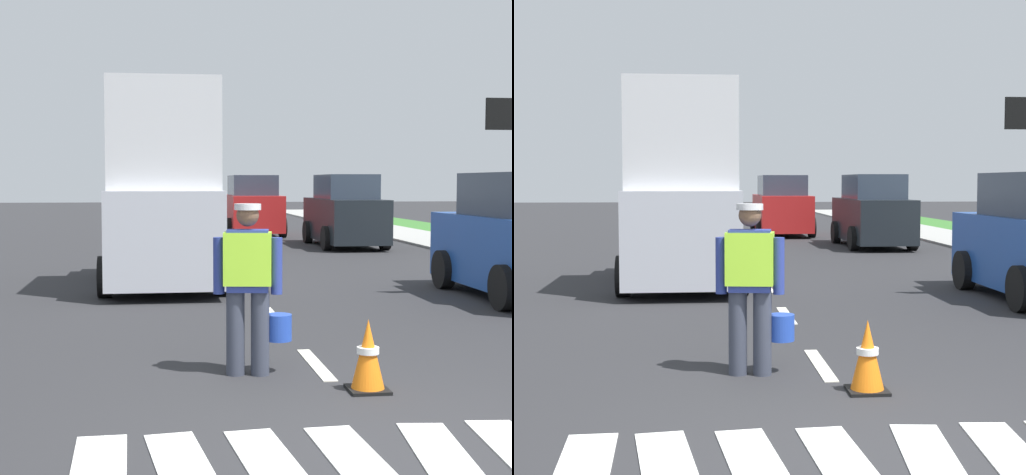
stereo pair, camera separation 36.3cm
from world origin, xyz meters
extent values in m
plane|color=#28282B|center=(0.00, 21.00, 0.00)|extent=(96.00, 96.00, 0.00)
cube|color=white|center=(-0.29, -0.31, 0.01)|extent=(0.48, 1.92, 0.01)
cube|color=white|center=(0.29, -0.31, 0.01)|extent=(0.57, 1.93, 0.01)
cube|color=white|center=(0.86, -0.31, 0.01)|extent=(0.53, 1.92, 0.01)
cube|color=silver|center=(0.00, 2.70, 0.01)|extent=(0.14, 1.40, 0.01)
cube|color=silver|center=(0.00, 5.70, 0.01)|extent=(0.14, 1.40, 0.01)
cube|color=silver|center=(0.00, 8.70, 0.01)|extent=(0.14, 1.40, 0.01)
cube|color=silver|center=(0.00, 11.70, 0.01)|extent=(0.14, 1.40, 0.01)
cube|color=silver|center=(0.00, 14.70, 0.01)|extent=(0.14, 1.40, 0.01)
cube|color=silver|center=(0.00, 17.70, 0.01)|extent=(0.14, 1.40, 0.01)
cube|color=silver|center=(0.00, 20.70, 0.01)|extent=(0.14, 1.40, 0.01)
cube|color=silver|center=(0.00, 23.70, 0.01)|extent=(0.14, 1.40, 0.01)
cube|color=silver|center=(0.00, 26.70, 0.01)|extent=(0.14, 1.40, 0.01)
cube|color=silver|center=(0.00, 29.70, 0.01)|extent=(0.14, 1.40, 0.01)
cube|color=silver|center=(0.00, 32.70, 0.01)|extent=(0.14, 1.40, 0.01)
cube|color=silver|center=(0.00, 35.70, 0.01)|extent=(0.14, 1.40, 0.01)
cube|color=silver|center=(0.00, 38.70, 0.01)|extent=(0.14, 1.40, 0.01)
cube|color=silver|center=(0.00, 41.70, 0.01)|extent=(0.14, 1.40, 0.01)
cube|color=silver|center=(0.00, 44.70, 0.01)|extent=(0.14, 1.40, 0.01)
cube|color=silver|center=(0.00, 47.70, 0.01)|extent=(0.14, 1.40, 0.01)
cylinder|color=#383D4C|center=(-0.86, 2.40, 0.41)|extent=(0.18, 0.18, 0.82)
cylinder|color=#383D4C|center=(-0.63, 2.36, 0.41)|extent=(0.18, 0.18, 0.82)
cube|color=navy|center=(-0.74, 2.38, 1.12)|extent=(0.43, 0.30, 0.60)
cube|color=#A5EA33|center=(-0.74, 2.38, 1.14)|extent=(0.50, 0.35, 0.51)
cylinder|color=navy|center=(-1.02, 2.42, 1.07)|extent=(0.11, 0.11, 0.55)
cylinder|color=navy|center=(-0.47, 2.33, 1.07)|extent=(0.11, 0.11, 0.55)
sphere|color=brown|center=(-0.74, 2.38, 1.56)|extent=(0.22, 0.22, 0.22)
cylinder|color=silver|center=(-0.74, 2.38, 1.64)|extent=(0.26, 0.26, 0.06)
cylinder|color=#2347B7|center=(-0.43, 2.43, 0.45)|extent=(0.26, 0.26, 0.26)
cube|color=black|center=(0.26, 1.64, 0.01)|extent=(0.36, 0.36, 0.03)
cone|color=orange|center=(0.26, 1.64, 0.34)|extent=(0.30, 0.30, 0.62)
cylinder|color=white|center=(0.26, 1.64, 0.37)|extent=(0.20, 0.20, 0.06)
cube|color=silver|center=(-1.48, 9.22, 0.96)|extent=(1.90, 4.60, 1.56)
cube|color=#2D3847|center=(-1.48, 10.03, 2.09)|extent=(1.67, 1.61, 0.70)
cube|color=silver|center=(-1.48, 8.42, 2.64)|extent=(1.81, 2.53, 1.80)
cylinder|color=black|center=(-0.51, 7.80, 0.34)|extent=(0.22, 0.68, 0.68)
cylinder|color=black|center=(-2.45, 7.80, 0.34)|extent=(0.22, 0.68, 0.68)
cylinder|color=black|center=(-0.51, 10.65, 0.34)|extent=(0.22, 0.68, 0.68)
cylinder|color=black|center=(-2.45, 10.65, 0.34)|extent=(0.22, 0.68, 0.68)
cube|color=red|center=(1.78, 22.54, 0.80)|extent=(1.74, 4.36, 1.24)
cube|color=#2D3847|center=(1.78, 22.43, 1.77)|extent=(1.53, 2.40, 0.70)
cylinder|color=black|center=(0.89, 23.89, 0.34)|extent=(0.22, 0.68, 0.68)
cylinder|color=black|center=(2.67, 23.89, 0.34)|extent=(0.22, 0.68, 0.68)
cylinder|color=black|center=(0.89, 21.19, 0.34)|extent=(0.22, 0.68, 0.68)
cylinder|color=black|center=(2.67, 21.19, 0.34)|extent=(0.22, 0.68, 0.68)
cylinder|color=black|center=(3.42, 8.13, 0.34)|extent=(0.22, 0.68, 0.68)
cylinder|color=black|center=(3.42, 5.70, 0.34)|extent=(0.22, 0.68, 0.68)
cube|color=black|center=(3.86, 17.30, 0.79)|extent=(1.61, 4.35, 1.22)
cube|color=#2D3847|center=(3.86, 17.19, 1.75)|extent=(1.42, 2.39, 0.70)
cylinder|color=black|center=(3.04, 18.64, 0.34)|extent=(0.22, 0.68, 0.68)
cylinder|color=black|center=(4.69, 18.64, 0.34)|extent=(0.22, 0.68, 0.68)
cylinder|color=black|center=(3.04, 15.95, 0.34)|extent=(0.22, 0.68, 0.68)
cylinder|color=black|center=(4.69, 15.95, 0.34)|extent=(0.22, 0.68, 0.68)
camera|label=1|loc=(-1.63, -5.13, 1.88)|focal=55.21mm
camera|label=2|loc=(-1.27, -5.17, 1.88)|focal=55.21mm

